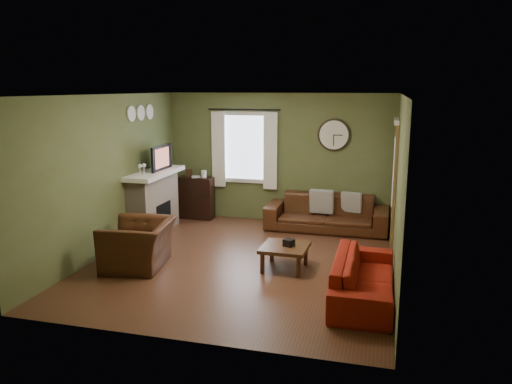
% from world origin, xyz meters
% --- Properties ---
extents(floor, '(4.60, 5.20, 0.00)m').
position_xyz_m(floor, '(0.00, 0.00, 0.00)').
color(floor, '#4E2C1C').
rests_on(floor, ground).
extents(ceiling, '(4.60, 5.20, 0.00)m').
position_xyz_m(ceiling, '(0.00, 0.00, 2.60)').
color(ceiling, white).
rests_on(ceiling, ground).
extents(wall_left, '(0.00, 5.20, 2.60)m').
position_xyz_m(wall_left, '(-2.30, 0.00, 1.30)').
color(wall_left, '#546035').
rests_on(wall_left, ground).
extents(wall_right, '(0.00, 5.20, 2.60)m').
position_xyz_m(wall_right, '(2.30, 0.00, 1.30)').
color(wall_right, '#546035').
rests_on(wall_right, ground).
extents(wall_back, '(4.60, 0.00, 2.60)m').
position_xyz_m(wall_back, '(0.00, 2.60, 1.30)').
color(wall_back, '#546035').
rests_on(wall_back, ground).
extents(wall_front, '(4.60, 0.00, 2.60)m').
position_xyz_m(wall_front, '(0.00, -2.60, 1.30)').
color(wall_front, '#546035').
rests_on(wall_front, ground).
extents(fireplace, '(0.40, 1.40, 1.10)m').
position_xyz_m(fireplace, '(-2.10, 1.15, 0.55)').
color(fireplace, '#B7A290').
rests_on(fireplace, floor).
extents(firebox, '(0.04, 0.60, 0.55)m').
position_xyz_m(firebox, '(-1.91, 1.15, 0.30)').
color(firebox, black).
rests_on(firebox, fireplace).
extents(mantel, '(0.58, 1.60, 0.08)m').
position_xyz_m(mantel, '(-2.07, 1.15, 1.14)').
color(mantel, white).
rests_on(mantel, fireplace).
extents(tv, '(0.08, 0.60, 0.35)m').
position_xyz_m(tv, '(-2.05, 1.30, 1.35)').
color(tv, black).
rests_on(tv, mantel).
extents(tv_screen, '(0.02, 0.62, 0.36)m').
position_xyz_m(tv_screen, '(-1.97, 1.30, 1.41)').
color(tv_screen, '#994C3F').
rests_on(tv_screen, mantel).
extents(medallion_left, '(0.28, 0.28, 0.03)m').
position_xyz_m(medallion_left, '(-2.28, 0.80, 2.25)').
color(medallion_left, white).
rests_on(medallion_left, wall_left).
extents(medallion_mid, '(0.28, 0.28, 0.03)m').
position_xyz_m(medallion_mid, '(-2.28, 1.15, 2.25)').
color(medallion_mid, white).
rests_on(medallion_mid, wall_left).
extents(medallion_right, '(0.28, 0.28, 0.03)m').
position_xyz_m(medallion_right, '(-2.28, 1.50, 2.25)').
color(medallion_right, white).
rests_on(medallion_right, wall_left).
extents(window_pane, '(1.00, 0.02, 1.30)m').
position_xyz_m(window_pane, '(-0.70, 2.58, 1.50)').
color(window_pane, silver).
rests_on(window_pane, wall_back).
extents(curtain_rod, '(0.03, 0.03, 1.50)m').
position_xyz_m(curtain_rod, '(-0.70, 2.48, 2.27)').
color(curtain_rod, black).
rests_on(curtain_rod, wall_back).
extents(curtain_left, '(0.28, 0.04, 1.55)m').
position_xyz_m(curtain_left, '(-1.25, 2.48, 1.45)').
color(curtain_left, white).
rests_on(curtain_left, wall_back).
extents(curtain_right, '(0.28, 0.04, 1.55)m').
position_xyz_m(curtain_right, '(-0.15, 2.48, 1.45)').
color(curtain_right, white).
rests_on(curtain_right, wall_back).
extents(wall_clock, '(0.64, 0.06, 0.64)m').
position_xyz_m(wall_clock, '(1.10, 2.55, 1.80)').
color(wall_clock, white).
rests_on(wall_clock, wall_back).
extents(door, '(0.05, 0.90, 2.10)m').
position_xyz_m(door, '(2.27, 1.85, 1.05)').
color(door, brown).
rests_on(door, floor).
extents(bookshelf, '(0.74, 0.31, 0.88)m').
position_xyz_m(bookshelf, '(-1.71, 2.32, 0.44)').
color(bookshelf, black).
rests_on(bookshelf, floor).
extents(book, '(0.27, 0.30, 0.02)m').
position_xyz_m(book, '(-1.77, 2.25, 0.96)').
color(book, '#412616').
rests_on(book, bookshelf).
extents(sofa_brown, '(2.31, 0.90, 0.68)m').
position_xyz_m(sofa_brown, '(1.05, 2.13, 0.34)').
color(sofa_brown, '#3B1E0F').
rests_on(sofa_brown, floor).
extents(pillow_left, '(0.40, 0.21, 0.38)m').
position_xyz_m(pillow_left, '(1.51, 2.24, 0.55)').
color(pillow_left, '#979594').
rests_on(pillow_left, sofa_brown).
extents(pillow_right, '(0.46, 0.17, 0.45)m').
position_xyz_m(pillow_right, '(0.95, 2.17, 0.55)').
color(pillow_right, '#979594').
rests_on(pillow_right, sofa_brown).
extents(sofa_red, '(0.75, 1.93, 0.56)m').
position_xyz_m(sofa_red, '(1.90, -0.93, 0.28)').
color(sofa_red, maroon).
rests_on(sofa_red, floor).
extents(armchair, '(1.10, 1.22, 0.71)m').
position_xyz_m(armchair, '(-1.49, -0.62, 0.35)').
color(armchair, '#3B1E0F').
rests_on(armchair, floor).
extents(coffee_table, '(0.70, 0.70, 0.36)m').
position_xyz_m(coffee_table, '(0.70, -0.16, 0.18)').
color(coffee_table, '#412616').
rests_on(coffee_table, floor).
extents(tissue_box, '(0.18, 0.18, 0.11)m').
position_xyz_m(tissue_box, '(0.76, -0.15, 0.40)').
color(tissue_box, black).
rests_on(tissue_box, coffee_table).
extents(wine_glass_a, '(0.07, 0.07, 0.21)m').
position_xyz_m(wine_glass_a, '(-2.05, 0.59, 1.29)').
color(wine_glass_a, white).
rests_on(wine_glass_a, mantel).
extents(wine_glass_b, '(0.07, 0.07, 0.20)m').
position_xyz_m(wine_glass_b, '(-2.05, 0.74, 1.28)').
color(wine_glass_b, white).
rests_on(wine_glass_b, mantel).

